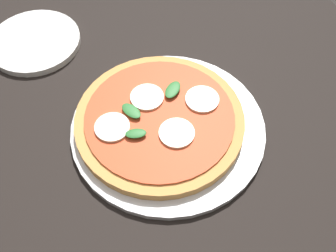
# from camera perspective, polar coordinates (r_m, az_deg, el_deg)

# --- Properties ---
(dining_table) EXTENTS (1.23, 0.97, 0.78)m
(dining_table) POSITION_cam_1_polar(r_m,az_deg,el_deg) (0.82, -8.32, -4.89)
(dining_table) COLOR black
(dining_table) RESTS_ON ground_plane
(serving_tray) EXTENTS (0.35, 0.35, 0.01)m
(serving_tray) POSITION_cam_1_polar(r_m,az_deg,el_deg) (0.72, -0.00, -0.18)
(serving_tray) COLOR silver
(serving_tray) RESTS_ON dining_table
(pizza) EXTENTS (0.31, 0.31, 0.03)m
(pizza) POSITION_cam_1_polar(r_m,az_deg,el_deg) (0.71, -1.24, 0.94)
(pizza) COLOR tan
(pizza) RESTS_ON serving_tray
(plate_white) EXTENTS (0.20, 0.20, 0.01)m
(plate_white) POSITION_cam_1_polar(r_m,az_deg,el_deg) (0.91, -18.79, 11.54)
(plate_white) COLOR white
(plate_white) RESTS_ON dining_table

